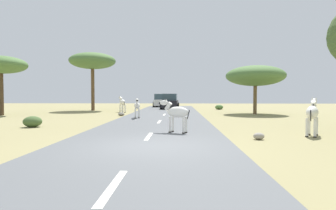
{
  "coord_description": "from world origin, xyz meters",
  "views": [
    {
      "loc": [
        0.87,
        -8.9,
        1.68
      ],
      "look_at": [
        0.18,
        9.17,
        1.02
      ],
      "focal_mm": 30.13,
      "sensor_mm": 36.0,
      "label": 1
    }
  ],
  "objects_px": {
    "zebra_1": "(122,102)",
    "rock_2": "(121,114)",
    "rock_4": "(259,136)",
    "tree_3": "(255,76)",
    "car_1": "(170,102)",
    "tree_2": "(93,61)",
    "car_0": "(161,101)",
    "tree_4": "(1,65)",
    "zebra_3": "(176,112)",
    "zebra_0": "(137,106)",
    "zebra_2": "(312,113)",
    "bush_4": "(33,122)",
    "bush_2": "(219,107)"
  },
  "relations": [
    {
      "from": "car_1",
      "to": "zebra_1",
      "type": "bearing_deg",
      "value": -123.28
    },
    {
      "from": "bush_2",
      "to": "zebra_2",
      "type": "bearing_deg",
      "value": -87.56
    },
    {
      "from": "zebra_3",
      "to": "tree_3",
      "type": "xyz_separation_m",
      "value": [
        6.77,
        12.72,
        2.4
      ]
    },
    {
      "from": "tree_2",
      "to": "bush_4",
      "type": "relative_size",
      "value": 6.44
    },
    {
      "from": "zebra_0",
      "to": "zebra_2",
      "type": "distance_m",
      "value": 11.52
    },
    {
      "from": "rock_4",
      "to": "car_1",
      "type": "bearing_deg",
      "value": 100.34
    },
    {
      "from": "zebra_1",
      "to": "rock_2",
      "type": "distance_m",
      "value": 4.45
    },
    {
      "from": "tree_3",
      "to": "rock_4",
      "type": "height_order",
      "value": "tree_3"
    },
    {
      "from": "bush_2",
      "to": "car_0",
      "type": "bearing_deg",
      "value": 137.53
    },
    {
      "from": "car_1",
      "to": "tree_2",
      "type": "bearing_deg",
      "value": -157.96
    },
    {
      "from": "zebra_1",
      "to": "zebra_0",
      "type": "bearing_deg",
      "value": -98.4
    },
    {
      "from": "zebra_0",
      "to": "car_0",
      "type": "distance_m",
      "value": 18.8
    },
    {
      "from": "zebra_2",
      "to": "bush_4",
      "type": "distance_m",
      "value": 13.26
    },
    {
      "from": "zebra_0",
      "to": "zebra_3",
      "type": "relative_size",
      "value": 1.04
    },
    {
      "from": "tree_2",
      "to": "rock_2",
      "type": "height_order",
      "value": "tree_2"
    },
    {
      "from": "zebra_1",
      "to": "car_0",
      "type": "relative_size",
      "value": 0.36
    },
    {
      "from": "tree_4",
      "to": "rock_2",
      "type": "relative_size",
      "value": 8.89
    },
    {
      "from": "bush_4",
      "to": "bush_2",
      "type": "bearing_deg",
      "value": 55.58
    },
    {
      "from": "bush_4",
      "to": "zebra_0",
      "type": "bearing_deg",
      "value": 48.93
    },
    {
      "from": "zebra_0",
      "to": "bush_4",
      "type": "bearing_deg",
      "value": 39.7
    },
    {
      "from": "zebra_1",
      "to": "car_1",
      "type": "relative_size",
      "value": 0.36
    },
    {
      "from": "tree_4",
      "to": "zebra_2",
      "type": "bearing_deg",
      "value": -28.41
    },
    {
      "from": "tree_3",
      "to": "bush_4",
      "type": "xyz_separation_m",
      "value": [
        -14.22,
        -10.58,
        -3.02
      ]
    },
    {
      "from": "zebra_3",
      "to": "tree_2",
      "type": "relative_size",
      "value": 0.24
    },
    {
      "from": "bush_4",
      "to": "car_0",
      "type": "bearing_deg",
      "value": 78.12
    },
    {
      "from": "car_0",
      "to": "car_1",
      "type": "bearing_deg",
      "value": -79.08
    },
    {
      "from": "bush_2",
      "to": "zebra_3",
      "type": "bearing_deg",
      "value": -103.26
    },
    {
      "from": "bush_2",
      "to": "zebra_0",
      "type": "bearing_deg",
      "value": -121.17
    },
    {
      "from": "tree_4",
      "to": "rock_4",
      "type": "bearing_deg",
      "value": -34.05
    },
    {
      "from": "car_1",
      "to": "rock_4",
      "type": "xyz_separation_m",
      "value": [
        4.02,
        -22.01,
        -0.72
      ]
    },
    {
      "from": "zebra_3",
      "to": "tree_3",
      "type": "bearing_deg",
      "value": 0.29
    },
    {
      "from": "zebra_0",
      "to": "tree_3",
      "type": "xyz_separation_m",
      "value": [
        9.57,
        5.24,
        2.41
      ]
    },
    {
      "from": "tree_2",
      "to": "car_1",
      "type": "bearing_deg",
      "value": 19.87
    },
    {
      "from": "rock_2",
      "to": "rock_4",
      "type": "relative_size",
      "value": 1.33
    },
    {
      "from": "rock_4",
      "to": "zebra_3",
      "type": "bearing_deg",
      "value": 154.14
    },
    {
      "from": "zebra_2",
      "to": "tree_4",
      "type": "xyz_separation_m",
      "value": [
        -19.84,
        10.73,
        3.12
      ]
    },
    {
      "from": "car_1",
      "to": "tree_3",
      "type": "relative_size",
      "value": 0.87
    },
    {
      "from": "zebra_0",
      "to": "rock_2",
      "type": "relative_size",
      "value": 2.78
    },
    {
      "from": "rock_4",
      "to": "tree_3",
      "type": "bearing_deg",
      "value": 75.57
    },
    {
      "from": "car_0",
      "to": "zebra_2",
      "type": "bearing_deg",
      "value": -76.84
    },
    {
      "from": "tree_4",
      "to": "rock_4",
      "type": "xyz_separation_m",
      "value": [
        17.41,
        -11.76,
        -3.94
      ]
    },
    {
      "from": "zebra_0",
      "to": "tree_2",
      "type": "bearing_deg",
      "value": -67.53
    },
    {
      "from": "bush_2",
      "to": "bush_4",
      "type": "bearing_deg",
      "value": -124.42
    },
    {
      "from": "car_0",
      "to": "car_1",
      "type": "height_order",
      "value": "same"
    },
    {
      "from": "zebra_0",
      "to": "zebra_2",
      "type": "xyz_separation_m",
      "value": [
        8.34,
        -7.95,
        0.05
      ]
    },
    {
      "from": "car_1",
      "to": "rock_2",
      "type": "distance_m",
      "value": 11.01
    },
    {
      "from": "car_0",
      "to": "bush_4",
      "type": "relative_size",
      "value": 4.67
    },
    {
      "from": "zebra_2",
      "to": "bush_4",
      "type": "relative_size",
      "value": 1.68
    },
    {
      "from": "tree_4",
      "to": "bush_4",
      "type": "bearing_deg",
      "value": -49.83
    },
    {
      "from": "zebra_3",
      "to": "tree_2",
      "type": "height_order",
      "value": "tree_2"
    }
  ]
}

